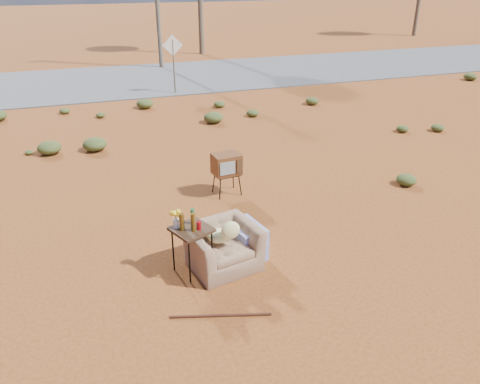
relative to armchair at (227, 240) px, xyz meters
name	(u,v)px	position (x,y,z in m)	size (l,w,h in m)	color
ground	(242,267)	(0.20, -0.17, -0.44)	(140.00, 140.00, 0.00)	brown
highway	(127,80)	(0.20, 14.83, -0.42)	(140.00, 7.00, 0.04)	#565659
armchair	(227,240)	(0.00, 0.00, 0.00)	(1.36, 1.03, 0.94)	#88644A
tv_unit	(227,165)	(0.80, 2.51, 0.22)	(0.60, 0.50, 0.90)	black
side_table	(188,227)	(-0.62, -0.01, 0.36)	(0.70, 0.70, 1.08)	#352313
rusty_bar	(221,315)	(-0.48, -1.20, -0.42)	(0.04, 0.04, 1.40)	#491E13
road_sign	(173,54)	(1.70, 11.83, 1.06)	(0.78, 0.06, 2.19)	brown
scrub_patch	(146,167)	(-0.62, 4.24, -0.30)	(17.49, 8.07, 0.33)	#455224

